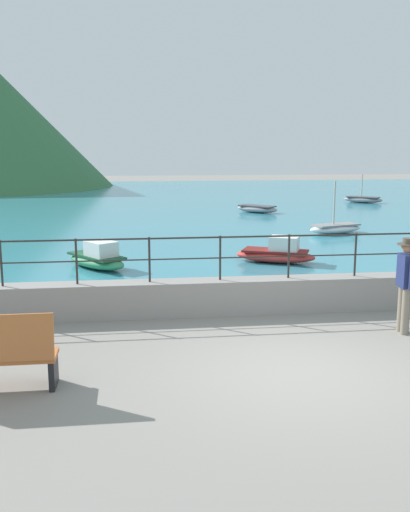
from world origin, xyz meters
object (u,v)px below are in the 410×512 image
boat_1 (257,209)px  boat_3 (335,228)px  boat_4 (97,258)px  boat_5 (277,253)px  boat_2 (363,199)px  person_walking (406,281)px

boat_1 → boat_3: boat_3 is taller
boat_4 → boat_5: same height
boat_2 → boat_5: bearing=-119.5°
boat_3 → boat_5: boat_3 is taller
person_walking → boat_4: size_ratio=0.73×
boat_3 → boat_4: 10.22m
person_walking → boat_2: (8.79, 23.19, -0.72)m
boat_2 → boat_3: boat_3 is taller
boat_1 → boat_5: (-2.17, -12.57, 0.07)m
boat_3 → boat_5: bearing=-124.9°
person_walking → boat_5: bearing=96.6°
boat_5 → boat_1: bearing=80.2°
boat_1 → boat_5: bearing=-99.8°
boat_3 → boat_4: bearing=-148.6°
boat_1 → boat_4: size_ratio=0.95×
person_walking → boat_2: bearing=69.2°
boat_4 → boat_3: bearing=31.4°
boat_2 → boat_3: (-5.90, -11.63, 0.00)m
person_walking → boat_1: person_walking is taller
person_walking → boat_4: person_walking is taller
boat_1 → boat_3: bearing=-78.8°
boat_2 → boat_4: 22.39m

